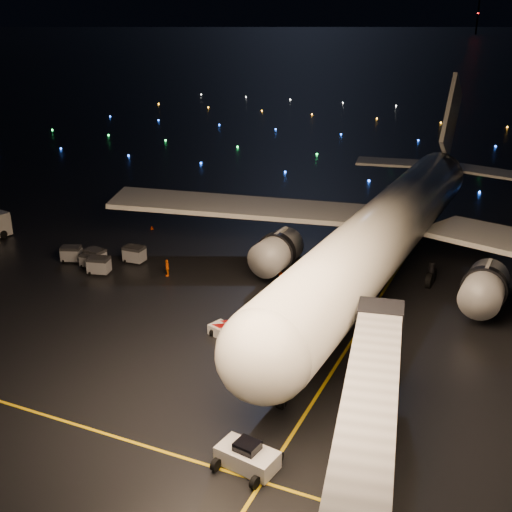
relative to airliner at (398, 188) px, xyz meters
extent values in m
plane|color=black|center=(-11.43, 274.37, -9.18)|extent=(2000.00, 2000.00, 0.00)
cube|color=#D0A80A|center=(0.57, -10.63, -9.17)|extent=(0.25, 80.00, 0.02)
cube|color=#D0A80A|center=(-16.43, -35.63, -9.17)|extent=(60.00, 0.25, 0.02)
cube|color=silver|center=(-0.80, -34.72, -8.30)|extent=(3.99, 2.53, 1.77)
imported|color=#FF6A08|center=(-21.10, -10.86, -8.29)|extent=(0.82, 1.14, 1.80)
cone|color=#FE3700|center=(-5.47, -5.77, -8.92)|extent=(0.59, 0.59, 0.53)
cone|color=#FE3700|center=(-10.34, -5.85, -8.92)|extent=(0.60, 0.60, 0.54)
cone|color=#FE3700|center=(-11.91, -4.83, -8.96)|extent=(0.51, 0.51, 0.44)
cone|color=#FE3700|center=(-30.95, 1.42, -8.94)|extent=(0.55, 0.55, 0.49)
cylinder|color=black|center=(-71.43, 714.37, 22.82)|extent=(1.80, 1.80, 64.00)
cube|color=gray|center=(-26.41, -9.07, -8.25)|extent=(2.24, 1.60, 1.87)
cube|color=gray|center=(-27.96, -13.33, -8.26)|extent=(2.48, 2.00, 1.86)
cube|color=gray|center=(-32.94, -11.68, -8.30)|extent=(2.47, 2.11, 1.77)
cube|color=gray|center=(-29.85, -11.47, -8.27)|extent=(2.36, 1.81, 1.84)
cube|color=gray|center=(-30.13, -12.20, -8.43)|extent=(1.88, 1.39, 1.51)
camera|label=1|loc=(12.75, -63.67, 16.98)|focal=45.00mm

